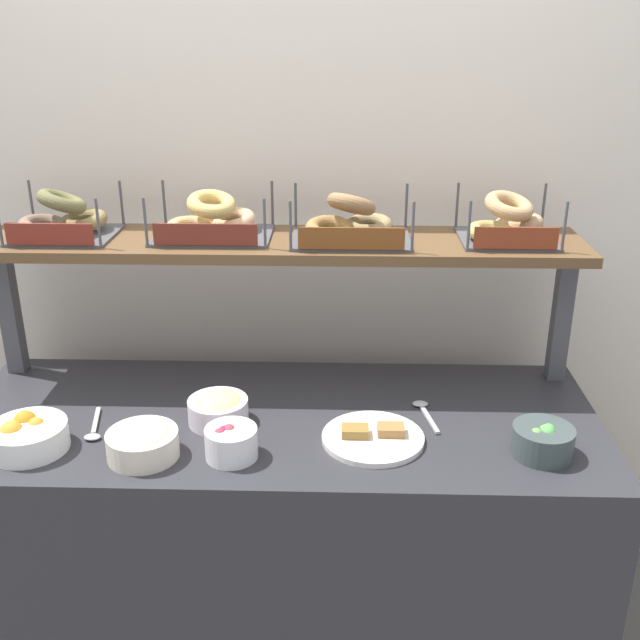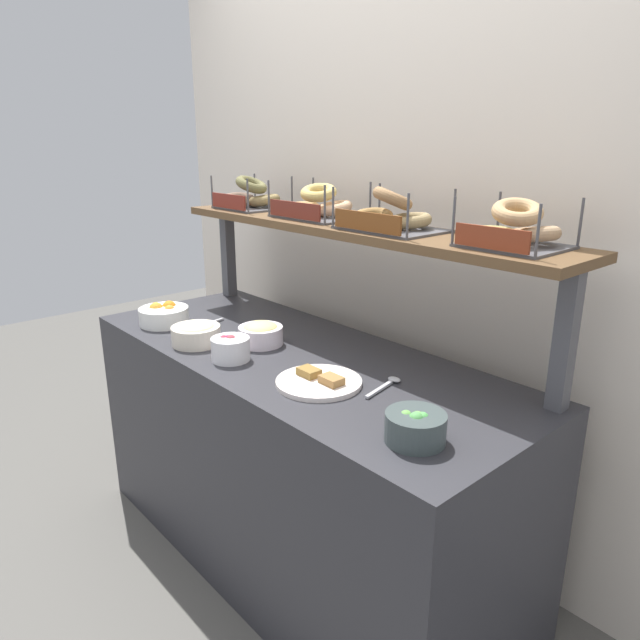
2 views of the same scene
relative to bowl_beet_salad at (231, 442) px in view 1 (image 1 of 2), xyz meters
The scene contains 17 objects.
back_wall 0.82m from the bowl_beet_salad, 82.83° to the left, with size 2.98×0.06×2.40m, color #EFE2D1.
deli_counter 0.52m from the bowl_beet_salad, 65.15° to the left, with size 1.78×0.70×0.85m, color #2D2D33.
shelf_riser_left 0.89m from the bowl_beet_salad, 147.06° to the left, with size 0.05×0.05×0.40m, color #4C4C51.
shelf_riser_right 1.05m from the bowl_beet_salad, 27.23° to the left, with size 0.05×0.05×0.40m, color #4C4C51.
upper_shelf 0.61m from the bowl_beet_salad, 78.69° to the left, with size 1.74×0.32×0.03m, color brown.
bowl_beet_salad is the anchor object (origin of this frame).
bowl_egg_salad 0.18m from the bowl_beet_salad, 109.06° to the left, with size 0.16×0.16×0.09m.
bowl_veggie_mix 0.78m from the bowl_beet_salad, ahead, with size 0.15×0.15×0.09m.
bowl_potato_salad 0.22m from the bowl_beet_salad, behind, with size 0.18×0.18×0.09m.
bowl_fruit_salad 0.52m from the bowl_beet_salad, behind, with size 0.20×0.20×0.09m.
serving_plate_white 0.37m from the bowl_beet_salad, 13.75° to the left, with size 0.27×0.27×0.04m.
serving_spoon_near_plate 0.40m from the bowl_beet_salad, 164.21° to the left, with size 0.06×0.17×0.01m.
serving_spoon_by_edge 0.56m from the bowl_beet_salad, 25.17° to the left, with size 0.06×0.17×0.01m.
bagel_basket_poppy 0.84m from the bowl_beet_salad, 138.11° to the left, with size 0.29×0.26×0.15m.
bagel_basket_plain 0.66m from the bowl_beet_salad, 102.25° to the left, with size 0.34×0.26×0.14m.
bagel_basket_everything 0.70m from the bowl_beet_salad, 57.58° to the left, with size 0.34×0.26×0.15m.
bagel_basket_sesame 0.98m from the bowl_beet_salad, 33.09° to the left, with size 0.27×0.25×0.14m.
Camera 1 is at (0.18, -1.80, 1.87)m, focal length 41.91 mm.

